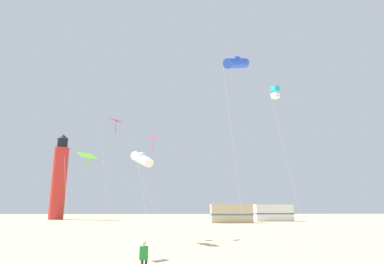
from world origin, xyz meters
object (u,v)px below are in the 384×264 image
(kite_box_cyan, at_px, (275,93))
(rv_van_white, at_px, (273,213))
(kite_diamond_rainbow, at_px, (152,141))
(kite_tube_blue, at_px, (236,63))
(lighthouse_distant, at_px, (59,179))
(kite_flyer_standing, at_px, (144,254))
(kite_tube_white, at_px, (142,159))
(kite_diamond_scarlet, at_px, (115,125))
(kite_diamond_lime, at_px, (86,159))
(rv_van_tan, at_px, (231,214))

(kite_box_cyan, distance_m, rv_van_white, 31.24)
(kite_diamond_rainbow, distance_m, kite_tube_blue, 10.26)
(lighthouse_distant, bearing_deg, kite_flyer_standing, -66.70)
(kite_tube_white, bearing_deg, kite_tube_blue, -26.45)
(kite_diamond_scarlet, xyz_separation_m, lighthouse_distant, (-17.69, 36.91, -1.73))
(kite_flyer_standing, distance_m, rv_van_white, 45.99)
(kite_box_cyan, relative_size, kite_tube_blue, 1.04)
(kite_diamond_scarlet, xyz_separation_m, kite_tube_blue, (9.66, -7.16, 2.82))
(kite_diamond_scarlet, height_order, kite_diamond_lime, kite_diamond_scarlet)
(kite_tube_white, xyz_separation_m, kite_diamond_rainbow, (0.48, 3.48, 2.07))
(kite_diamond_scarlet, relative_size, kite_diamond_lime, 1.88)
(lighthouse_distant, bearing_deg, kite_diamond_lime, -68.84)
(kite_diamond_rainbow, bearing_deg, kite_box_cyan, 2.73)
(kite_diamond_lime, distance_m, kite_box_cyan, 19.36)
(kite_diamond_scarlet, bearing_deg, lighthouse_distant, 115.61)
(kite_flyer_standing, bearing_deg, kite_diamond_rainbow, -87.83)
(kite_flyer_standing, distance_m, kite_diamond_lime, 6.81)
(kite_diamond_scarlet, bearing_deg, rv_van_tan, 58.58)
(kite_box_cyan, height_order, rv_van_tan, kite_box_cyan)
(rv_van_tan, bearing_deg, rv_van_white, 31.99)
(kite_diamond_rainbow, height_order, kite_box_cyan, kite_box_cyan)
(kite_diamond_rainbow, bearing_deg, kite_diamond_scarlet, 174.80)
(kite_box_cyan, bearing_deg, rv_van_tan, 91.72)
(kite_flyer_standing, height_order, rv_van_white, rv_van_white)
(kite_tube_white, distance_m, kite_box_cyan, 14.32)
(rv_van_white, bearing_deg, kite_diamond_scarlet, -127.50)
(kite_tube_white, xyz_separation_m, kite_box_cyan, (11.86, 4.03, 6.95))
(kite_box_cyan, xyz_separation_m, rv_van_tan, (-0.68, 22.77, -11.57))
(kite_diamond_lime, xyz_separation_m, rv_van_tan, (13.45, 33.37, -3.65))
(kite_box_cyan, relative_size, rv_van_tan, 2.10)
(kite_tube_white, relative_size, kite_diamond_rainbow, 0.78)
(lighthouse_distant, bearing_deg, kite_box_cyan, -48.51)
(rv_van_tan, bearing_deg, kite_diamond_lime, -112.56)
(rv_van_white, bearing_deg, kite_tube_white, -120.43)
(kite_diamond_scarlet, relative_size, rv_van_white, 1.58)
(kite_diamond_lime, relative_size, rv_van_white, 0.84)
(kite_tube_white, distance_m, kite_tube_blue, 9.90)
(kite_flyer_standing, height_order, kite_diamond_scarlet, kite_diamond_scarlet)
(lighthouse_distant, distance_m, rv_van_white, 41.40)
(kite_diamond_rainbow, bearing_deg, rv_van_white, 56.49)
(kite_tube_white, bearing_deg, kite_diamond_rainbow, 82.21)
(kite_flyer_standing, xyz_separation_m, rv_van_white, (18.03, 42.30, 0.78))
(kite_tube_blue, bearing_deg, kite_diamond_scarlet, 143.46)
(kite_tube_blue, bearing_deg, rv_van_tan, 81.72)
(kite_diamond_scarlet, distance_m, kite_tube_white, 5.94)
(kite_diamond_lime, height_order, kite_diamond_rainbow, kite_diamond_rainbow)
(rv_van_tan, bearing_deg, kite_diamond_rainbow, -115.25)
(kite_flyer_standing, relative_size, rv_van_white, 0.18)
(kite_box_cyan, bearing_deg, kite_tube_white, -161.24)
(kite_flyer_standing, bearing_deg, kite_tube_white, -83.95)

